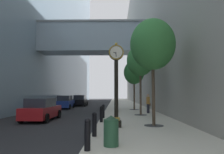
# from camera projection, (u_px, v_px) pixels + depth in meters

# --- Properties ---
(ground_plane) EXTENTS (110.00, 110.00, 0.00)m
(ground_plane) POSITION_uv_depth(u_px,v_px,m) (108.00, 107.00, 30.98)
(ground_plane) COLOR #262628
(ground_plane) RESTS_ON ground
(sidewalk_right) EXTENTS (5.35, 80.00, 0.14)m
(sidewalk_right) POSITION_uv_depth(u_px,v_px,m) (125.00, 106.00, 33.94)
(sidewalk_right) COLOR beige
(sidewalk_right) RESTS_ON ground
(building_block_right) EXTENTS (9.00, 80.00, 28.68)m
(building_block_right) POSITION_uv_depth(u_px,v_px,m) (168.00, 18.00, 34.97)
(building_block_right) COLOR gray
(building_block_right) RESTS_ON ground
(street_clock) EXTENTS (0.84, 0.55, 4.68)m
(street_clock) POSITION_uv_depth(u_px,v_px,m) (116.00, 80.00, 11.79)
(street_clock) COLOR black
(street_clock) RESTS_ON sidewalk_right
(bollard_nearest) EXTENTS (0.21, 0.21, 1.03)m
(bollard_nearest) POSITION_uv_depth(u_px,v_px,m) (87.00, 133.00, 6.81)
(bollard_nearest) COLOR black
(bollard_nearest) RESTS_ON sidewalk_right
(bollard_second) EXTENTS (0.21, 0.21, 1.03)m
(bollard_second) POSITION_uv_depth(u_px,v_px,m) (94.00, 124.00, 9.09)
(bollard_second) COLOR black
(bollard_second) RESTS_ON sidewalk_right
(bollard_fourth) EXTENTS (0.21, 0.21, 1.03)m
(bollard_fourth) POSITION_uv_depth(u_px,v_px,m) (101.00, 114.00, 13.65)
(bollard_fourth) COLOR black
(bollard_fourth) RESTS_ON sidewalk_right
(bollard_fifth) EXTENTS (0.21, 0.21, 1.03)m
(bollard_fifth) POSITION_uv_depth(u_px,v_px,m) (103.00, 111.00, 15.93)
(bollard_fifth) COLOR black
(bollard_fifth) RESTS_ON sidewalk_right
(street_tree_near) EXTENTS (2.62, 2.62, 6.20)m
(street_tree_near) POSITION_uv_depth(u_px,v_px,m) (153.00, 45.00, 12.44)
(street_tree_near) COLOR #333335
(street_tree_near) RESTS_ON sidewalk_right
(street_tree_mid_near) EXTENTS (2.35, 2.35, 6.06)m
(street_tree_mid_near) POSITION_uv_depth(u_px,v_px,m) (140.00, 61.00, 18.60)
(street_tree_mid_near) COLOR #333335
(street_tree_mid_near) RESTS_ON sidewalk_right
(street_tree_mid_far) EXTENTS (2.37, 2.37, 5.66)m
(street_tree_mid_far) POSITION_uv_depth(u_px,v_px,m) (134.00, 73.00, 24.73)
(street_tree_mid_far) COLOR #333335
(street_tree_mid_far) RESTS_ON sidewalk_right
(trash_bin) EXTENTS (0.53, 0.53, 1.05)m
(trash_bin) POSITION_uv_depth(u_px,v_px,m) (111.00, 130.00, 7.40)
(trash_bin) COLOR #234C33
(trash_bin) RESTS_ON sidewalk_right
(pedestrian_walking) EXTENTS (0.50, 0.52, 1.79)m
(pedestrian_walking) POSITION_uv_depth(u_px,v_px,m) (148.00, 103.00, 19.97)
(pedestrian_walking) COLOR #23232D
(pedestrian_walking) RESTS_ON sidewalk_right
(car_white_near) EXTENTS (1.95, 4.08, 1.74)m
(car_white_near) POSITION_uv_depth(u_px,v_px,m) (80.00, 100.00, 40.05)
(car_white_near) COLOR silver
(car_white_near) RESTS_ON ground
(car_blue_mid) EXTENTS (2.01, 4.17, 1.73)m
(car_blue_mid) POSITION_uv_depth(u_px,v_px,m) (65.00, 102.00, 28.15)
(car_blue_mid) COLOR navy
(car_blue_mid) RESTS_ON ground
(car_red_far) EXTENTS (1.97, 4.46, 1.62)m
(car_red_far) POSITION_uv_depth(u_px,v_px,m) (42.00, 110.00, 15.63)
(car_red_far) COLOR #AD191E
(car_red_far) RESTS_ON ground
(car_black_trailing) EXTENTS (2.15, 4.11, 1.74)m
(car_black_trailing) POSITION_uv_depth(u_px,v_px,m) (80.00, 101.00, 34.12)
(car_black_trailing) COLOR black
(car_black_trailing) RESTS_ON ground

